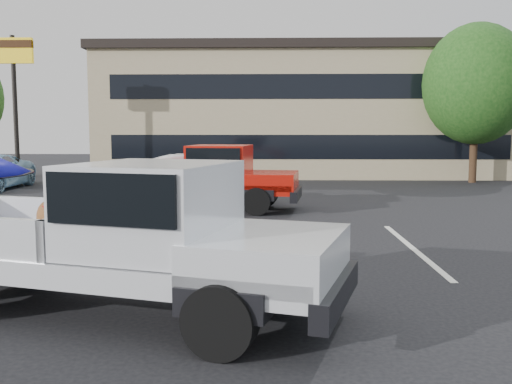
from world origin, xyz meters
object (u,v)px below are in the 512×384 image
tree_back (372,92)px  silver_pickup (135,231)px  motel_sign (14,70)px  tree_right (476,84)px  red_pickup (215,175)px  silver_sedan (197,180)px

tree_back → silver_pickup: tree_back is taller
motel_sign → silver_pickup: 18.61m
tree_back → silver_pickup: 27.32m
tree_back → tree_right: bearing=-69.4°
red_pickup → silver_sedan: red_pickup is taller
tree_back → red_pickup: tree_back is taller
motel_sign → tree_back: bearing=32.0°
motel_sign → silver_sedan: bearing=-35.1°
tree_right → silver_pickup: tree_right is taller
motel_sign → red_pickup: (8.67, -6.77, -3.65)m
tree_back → motel_sign: bearing=-148.0°
tree_right → silver_pickup: 21.09m
motel_sign → silver_pickup: (8.63, -16.09, -3.60)m
tree_right → silver_sedan: tree_right is taller
silver_pickup → silver_sedan: size_ratio=1.30×
tree_right → tree_back: tree_back is taller
motel_sign → tree_right: bearing=6.0°
tree_back → red_pickup: bearing=-113.6°
tree_right → silver_sedan: 13.81m
tree_right → tree_back: 8.55m
motel_sign → silver_pickup: size_ratio=1.00×
tree_back → red_pickup: size_ratio=1.23×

